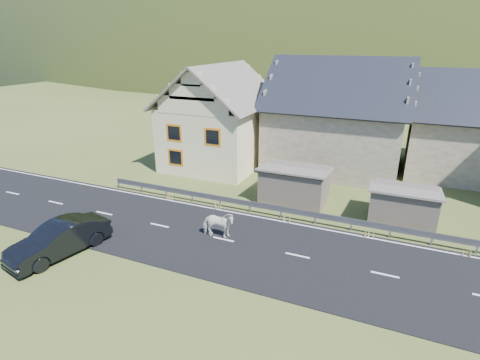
% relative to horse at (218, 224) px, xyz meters
% --- Properties ---
extents(ground, '(160.00, 160.00, 0.00)m').
position_rel_horse_xyz_m(ground, '(4.36, -0.11, -0.79)').
color(ground, '#35431C').
rests_on(ground, ground).
extents(road, '(60.00, 7.00, 0.04)m').
position_rel_horse_xyz_m(road, '(4.36, -0.11, -0.77)').
color(road, black).
rests_on(road, ground).
extents(lane_markings, '(60.00, 6.60, 0.01)m').
position_rel_horse_xyz_m(lane_markings, '(4.36, -0.11, -0.75)').
color(lane_markings, silver).
rests_on(lane_markings, road).
extents(guardrail, '(28.10, 0.09, 0.75)m').
position_rel_horse_xyz_m(guardrail, '(4.36, 3.57, -0.23)').
color(guardrail, '#93969B').
rests_on(guardrail, ground).
extents(shed_left, '(4.30, 3.30, 2.40)m').
position_rel_horse_xyz_m(shed_left, '(2.36, 6.39, 0.31)').
color(shed_left, '#665A4E').
rests_on(shed_left, ground).
extents(shed_right, '(3.80, 2.90, 2.20)m').
position_rel_horse_xyz_m(shed_right, '(8.86, 5.89, 0.21)').
color(shed_right, '#665A4E').
rests_on(shed_right, ground).
extents(house_cream, '(7.80, 9.80, 8.30)m').
position_rel_horse_xyz_m(house_cream, '(-5.65, 11.89, 3.57)').
color(house_cream, beige).
rests_on(house_cream, ground).
extents(house_stone_a, '(10.80, 9.80, 8.90)m').
position_rel_horse_xyz_m(house_stone_a, '(3.36, 14.89, 3.84)').
color(house_stone_a, tan).
rests_on(house_stone_a, ground).
extents(house_stone_b, '(9.80, 8.80, 8.10)m').
position_rel_horse_xyz_m(house_stone_b, '(13.36, 16.89, 3.44)').
color(house_stone_b, tan).
rests_on(house_stone_b, ground).
extents(mountain, '(440.00, 280.00, 260.00)m').
position_rel_horse_xyz_m(mountain, '(9.36, 179.89, -20.79)').
color(mountain, '#243514').
rests_on(mountain, ground).
extents(conifer_patch, '(76.00, 50.00, 28.00)m').
position_rel_horse_xyz_m(conifer_patch, '(-50.64, 109.89, 5.21)').
color(conifer_patch, black).
rests_on(conifer_patch, ground).
extents(horse, '(1.13, 1.90, 1.50)m').
position_rel_horse_xyz_m(horse, '(0.00, 0.00, 0.00)').
color(horse, silver).
rests_on(horse, road).
extents(car, '(2.70, 5.11, 1.60)m').
position_rel_horse_xyz_m(car, '(-6.38, -4.45, 0.01)').
color(car, black).
rests_on(car, ground).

